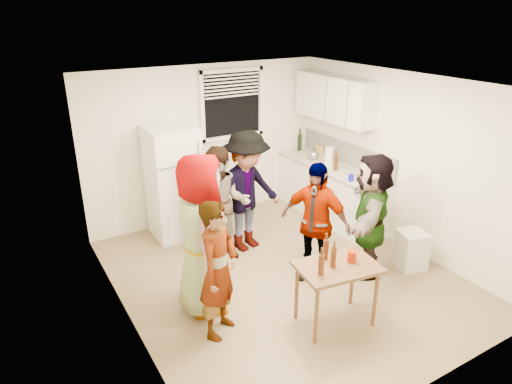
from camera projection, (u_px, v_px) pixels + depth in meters
room at (283, 276)px, 6.03m from camera, size 4.00×4.50×2.50m
window at (232, 104)px, 7.30m from camera, size 1.12×0.10×1.06m
refrigerator at (173, 182)px, 6.84m from camera, size 0.70×0.70×1.70m
counter_lower at (330, 192)px, 7.59m from camera, size 0.60×2.20×0.86m
countertop at (332, 167)px, 7.42m from camera, size 0.64×2.22×0.04m
backsplash at (346, 152)px, 7.47m from camera, size 0.03×2.20×0.36m
upper_cabinets at (334, 98)px, 7.23m from camera, size 0.34×1.60×0.70m
kettle at (314, 159)px, 7.72m from camera, size 0.27×0.25×0.20m
paper_towel at (328, 165)px, 7.45m from camera, size 0.13×0.13×0.29m
wine_bottle at (299, 150)px, 8.20m from camera, size 0.08×0.08×0.30m
beer_bottle_counter at (335, 170)px, 7.20m from camera, size 0.06×0.06×0.24m
blue_cup at (351, 181)px, 6.75m from camera, size 0.08×0.08×0.11m
picture_frame at (320, 150)px, 7.96m from camera, size 0.02×0.18×0.15m
trash_bin at (411, 250)px, 6.14m from camera, size 0.44×0.44×0.52m
serving_table at (333, 321)px, 5.15m from camera, size 0.94×0.70×0.73m
beer_bottle_table at (333, 267)px, 4.85m from camera, size 0.06×0.06×0.23m
red_cup at (351, 261)px, 4.95m from camera, size 0.10×0.10×0.13m
guest_grey at (205, 306)px, 5.42m from camera, size 2.08×1.44×0.60m
guest_stripe at (221, 330)px, 5.01m from camera, size 1.37×1.57×0.37m
guest_back_left at (223, 257)px, 6.48m from camera, size 1.50×1.80×0.61m
guest_back_right at (247, 247)px, 6.75m from camera, size 1.47×1.95×0.65m
guest_black at (312, 277)px, 6.00m from camera, size 1.84×1.56×0.39m
guest_orange at (365, 269)px, 6.17m from camera, size 2.24×2.24×0.49m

